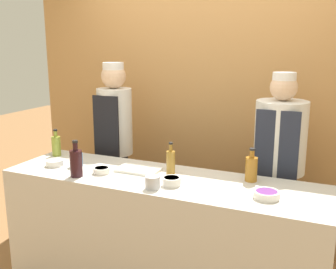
{
  "coord_description": "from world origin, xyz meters",
  "views": [
    {
      "loc": [
        1.08,
        -2.34,
        1.82
      ],
      "look_at": [
        0.0,
        0.13,
        1.2
      ],
      "focal_mm": 42.0,
      "sensor_mm": 36.0,
      "label": 1
    }
  ],
  "objects_px": {
    "cutting_board": "(138,170)",
    "cup_blue": "(77,160)",
    "bottle_oil": "(56,145)",
    "cup_steel": "(153,182)",
    "bottle_vinegar": "(171,162)",
    "bottle_wine": "(76,162)",
    "sauce_bowl_white": "(102,170)",
    "chef_right": "(278,173)",
    "sauce_bowl_purple": "(267,194)",
    "chef_left": "(116,147)",
    "sauce_bowl_green": "(55,162)",
    "bottle_amber": "(251,168)",
    "sauce_bowl_brown": "(172,181)"
  },
  "relations": [
    {
      "from": "cup_steel",
      "to": "chef_left",
      "type": "relative_size",
      "value": 0.06
    },
    {
      "from": "sauce_bowl_brown",
      "to": "chef_right",
      "type": "height_order",
      "value": "chef_right"
    },
    {
      "from": "sauce_bowl_green",
      "to": "cup_steel",
      "type": "distance_m",
      "value": 0.9
    },
    {
      "from": "cup_steel",
      "to": "bottle_vinegar",
      "type": "bearing_deg",
      "value": 91.54
    },
    {
      "from": "bottle_vinegar",
      "to": "chef_right",
      "type": "bearing_deg",
      "value": 35.22
    },
    {
      "from": "bottle_vinegar",
      "to": "chef_left",
      "type": "distance_m",
      "value": 0.89
    },
    {
      "from": "bottle_amber",
      "to": "cup_steel",
      "type": "height_order",
      "value": "bottle_amber"
    },
    {
      "from": "bottle_vinegar",
      "to": "sauce_bowl_white",
      "type": "bearing_deg",
      "value": -158.49
    },
    {
      "from": "cutting_board",
      "to": "bottle_amber",
      "type": "bearing_deg",
      "value": 8.43
    },
    {
      "from": "sauce_bowl_brown",
      "to": "bottle_wine",
      "type": "distance_m",
      "value": 0.69
    },
    {
      "from": "sauce_bowl_white",
      "to": "chef_right",
      "type": "xyz_separation_m",
      "value": [
        1.14,
        0.66,
        -0.07
      ]
    },
    {
      "from": "sauce_bowl_purple",
      "to": "chef_right",
      "type": "bearing_deg",
      "value": 92.2
    },
    {
      "from": "sauce_bowl_brown",
      "to": "bottle_vinegar",
      "type": "height_order",
      "value": "bottle_vinegar"
    },
    {
      "from": "sauce_bowl_brown",
      "to": "bottle_vinegar",
      "type": "distance_m",
      "value": 0.24
    },
    {
      "from": "cup_steel",
      "to": "chef_right",
      "type": "bearing_deg",
      "value": 49.76
    },
    {
      "from": "bottle_amber",
      "to": "cup_steel",
      "type": "xyz_separation_m",
      "value": [
        -0.54,
        -0.4,
        -0.05
      ]
    },
    {
      "from": "cup_blue",
      "to": "bottle_vinegar",
      "type": "bearing_deg",
      "value": 8.99
    },
    {
      "from": "sauce_bowl_purple",
      "to": "chef_right",
      "type": "height_order",
      "value": "chef_right"
    },
    {
      "from": "sauce_bowl_green",
      "to": "chef_right",
      "type": "xyz_separation_m",
      "value": [
        1.56,
        0.65,
        -0.07
      ]
    },
    {
      "from": "bottle_oil",
      "to": "chef_left",
      "type": "height_order",
      "value": "chef_left"
    },
    {
      "from": "chef_right",
      "to": "bottle_vinegar",
      "type": "bearing_deg",
      "value": -144.78
    },
    {
      "from": "bottle_wine",
      "to": "cup_steel",
      "type": "height_order",
      "value": "bottle_wine"
    },
    {
      "from": "sauce_bowl_purple",
      "to": "bottle_amber",
      "type": "height_order",
      "value": "bottle_amber"
    },
    {
      "from": "sauce_bowl_green",
      "to": "cup_steel",
      "type": "relative_size",
      "value": 1.36
    },
    {
      "from": "bottle_amber",
      "to": "chef_left",
      "type": "bearing_deg",
      "value": 163.12
    },
    {
      "from": "bottle_oil",
      "to": "sauce_bowl_white",
      "type": "bearing_deg",
      "value": -21.9
    },
    {
      "from": "sauce_bowl_white",
      "to": "bottle_amber",
      "type": "distance_m",
      "value": 1.05
    },
    {
      "from": "sauce_bowl_green",
      "to": "bottle_amber",
      "type": "relative_size",
      "value": 0.57
    },
    {
      "from": "sauce_bowl_brown",
      "to": "bottle_oil",
      "type": "bearing_deg",
      "value": 167.06
    },
    {
      "from": "bottle_wine",
      "to": "bottle_oil",
      "type": "relative_size",
      "value": 1.16
    },
    {
      "from": "bottle_amber",
      "to": "bottle_vinegar",
      "type": "distance_m",
      "value": 0.56
    },
    {
      "from": "bottle_wine",
      "to": "chef_right",
      "type": "xyz_separation_m",
      "value": [
        1.26,
        0.79,
        -0.15
      ]
    },
    {
      "from": "sauce_bowl_green",
      "to": "bottle_oil",
      "type": "xyz_separation_m",
      "value": [
        -0.17,
        0.23,
        0.06
      ]
    },
    {
      "from": "sauce_bowl_purple",
      "to": "cup_steel",
      "type": "bearing_deg",
      "value": -169.2
    },
    {
      "from": "bottle_wine",
      "to": "bottle_vinegar",
      "type": "xyz_separation_m",
      "value": [
        0.58,
        0.31,
        -0.01
      ]
    },
    {
      "from": "sauce_bowl_purple",
      "to": "sauce_bowl_green",
      "type": "relative_size",
      "value": 1.2
    },
    {
      "from": "sauce_bowl_purple",
      "to": "chef_left",
      "type": "height_order",
      "value": "chef_left"
    },
    {
      "from": "sauce_bowl_brown",
      "to": "chef_right",
      "type": "relative_size",
      "value": 0.08
    },
    {
      "from": "bottle_oil",
      "to": "cutting_board",
      "type": "bearing_deg",
      "value": -6.26
    },
    {
      "from": "cutting_board",
      "to": "cup_blue",
      "type": "relative_size",
      "value": 3.08
    },
    {
      "from": "sauce_bowl_white",
      "to": "bottle_amber",
      "type": "relative_size",
      "value": 0.51
    },
    {
      "from": "sauce_bowl_purple",
      "to": "bottle_wine",
      "type": "bearing_deg",
      "value": -174.37
    },
    {
      "from": "cup_blue",
      "to": "chef_left",
      "type": "bearing_deg",
      "value": 92.09
    },
    {
      "from": "bottle_vinegar",
      "to": "cutting_board",
      "type": "bearing_deg",
      "value": -172.37
    },
    {
      "from": "chef_left",
      "to": "chef_right",
      "type": "height_order",
      "value": "chef_left"
    },
    {
      "from": "sauce_bowl_purple",
      "to": "sauce_bowl_white",
      "type": "height_order",
      "value": "sauce_bowl_purple"
    },
    {
      "from": "sauce_bowl_white",
      "to": "bottle_wine",
      "type": "height_order",
      "value": "bottle_wine"
    },
    {
      "from": "cutting_board",
      "to": "cup_blue",
      "type": "distance_m",
      "value": 0.49
    },
    {
      "from": "sauce_bowl_brown",
      "to": "bottle_oil",
      "type": "distance_m",
      "value": 1.18
    },
    {
      "from": "sauce_bowl_brown",
      "to": "cup_steel",
      "type": "relative_size",
      "value": 1.29
    }
  ]
}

